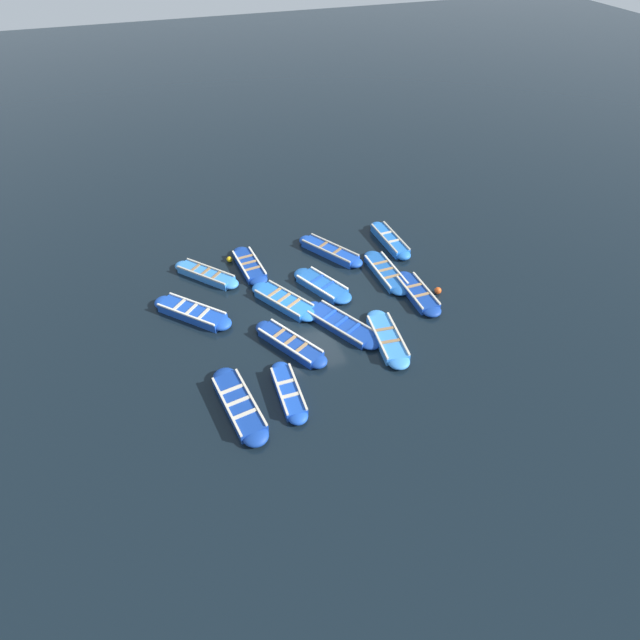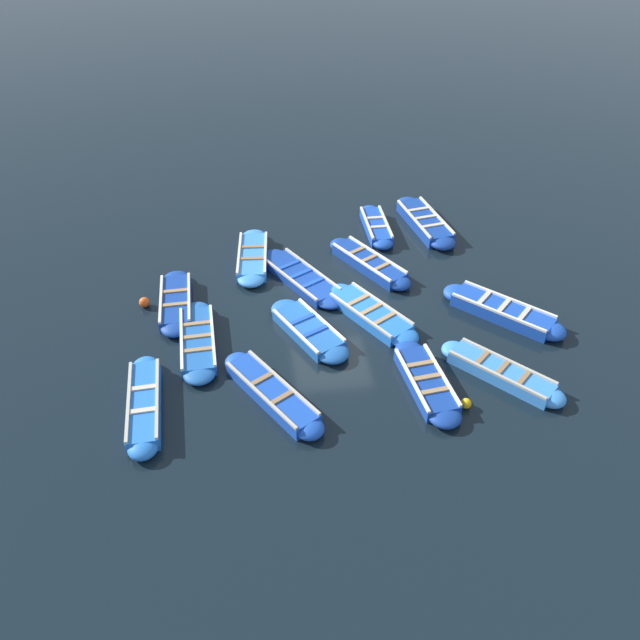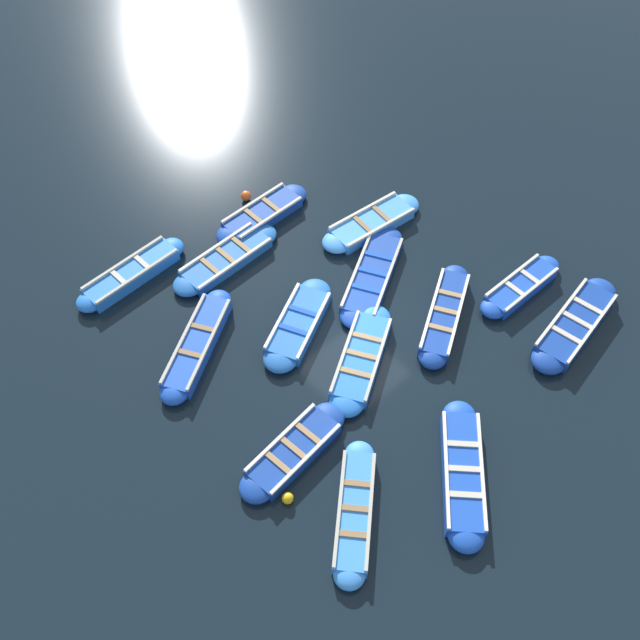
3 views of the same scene
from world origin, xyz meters
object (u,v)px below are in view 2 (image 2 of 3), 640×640
Objects in this scene: boat_outer_right at (369,263)px; boat_alongside at (272,393)px; boat_broadside at (144,404)px; boat_bow_out at (301,277)px; boat_mid_row at (376,227)px; boat_far_corner at (308,330)px; buoy_orange_near at (466,403)px; boat_inner_gap at (371,314)px; boat_outer_left at (253,257)px; boat_near_quay at (198,340)px; boat_end_of_row at (425,222)px; boat_tucked at (176,302)px; boat_centre at (502,311)px; boat_stern_in at (501,373)px; buoy_yellow_far at (144,302)px; boat_drifting at (426,382)px.

boat_alongside is at bearing 146.97° from boat_outer_right.
boat_broadside reaches higher than boat_outer_right.
boat_mid_row is (2.83, -3.09, 0.03)m from boat_bow_out.
buoy_orange_near is at bearing -133.31° from boat_far_corner.
boat_inner_gap is 1.01× the size of boat_outer_left.
boat_inner_gap is at bearing -47.08° from boat_alongside.
boat_inner_gap is at bearing 169.90° from boat_outer_right.
boat_near_quay is 9.95m from boat_end_of_row.
boat_outer_left is at bearing 1.44° from boat_alongside.
boat_outer_right is at bearing -50.95° from boat_broadside.
boat_tucked is at bearing 112.56° from boat_end_of_row.
boat_tucked reaches higher than boat_bow_out.
boat_centre is at bearing -89.50° from boat_near_quay.
boat_far_corner is at bearing 138.20° from boat_end_of_row.
boat_mid_row reaches higher than boat_outer_left.
boat_near_quay is 1.09× the size of boat_far_corner.
boat_alongside reaches higher than boat_mid_row.
boat_stern_in is 1.58m from buoy_orange_near.
boat_far_corner is at bearing 63.04° from boat_stern_in.
buoy_orange_near is at bearing -169.62° from boat_outer_right.
boat_outer_left is (6.64, 6.34, -0.01)m from boat_stern_in.
boat_stern_in is at bearing -53.86° from buoy_orange_near.
boat_far_corner is at bearing -89.58° from boat_near_quay.
boat_centre reaches higher than boat_stern_in.
boat_near_quay is 4.52m from boat_outer_left.
boat_broadside is 8.21m from buoy_orange_near.
buoy_orange_near is 10.11m from buoy_yellow_far.
boat_end_of_row is at bearing -59.80° from boat_bow_out.
boat_end_of_row is at bearing -49.84° from boat_broadside.
boat_end_of_row is at bearing -14.92° from boat_drifting.
boat_alongside is 3.24m from boat_broadside.
boat_bow_out is 1.08× the size of boat_alongside.
boat_near_quay is 8.49m from boat_stern_in.
boat_broadside is (-2.93, 6.45, 0.03)m from boat_inner_gap.
boat_near_quay is 1.09× the size of boat_tucked.
boat_broadside is (-8.02, 9.50, -0.00)m from boat_end_of_row.
boat_broadside is at bearing 130.16° from boat_end_of_row.
boat_bow_out is 1.16× the size of boat_far_corner.
boat_drifting is at bearing -147.64° from boat_outer_left.
boat_centre is 0.98× the size of boat_drifting.
boat_inner_gap is 4.24m from boat_stern_in.
boat_broadside reaches higher than buoy_orange_near.
boat_mid_row is 0.90× the size of boat_tucked.
boat_mid_row is 9.16m from boat_alongside.
buoy_yellow_far is at bearing 39.19° from boat_near_quay.
boat_inner_gap is 7.08m from boat_broadside.
boat_tucked is at bearing 76.71° from boat_inner_gap.
boat_stern_in is at bearing -136.32° from boat_outer_left.
boat_broadside is at bearing 172.19° from boat_tucked.
boat_outer_left is (2.24, -2.49, 0.00)m from boat_tucked.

